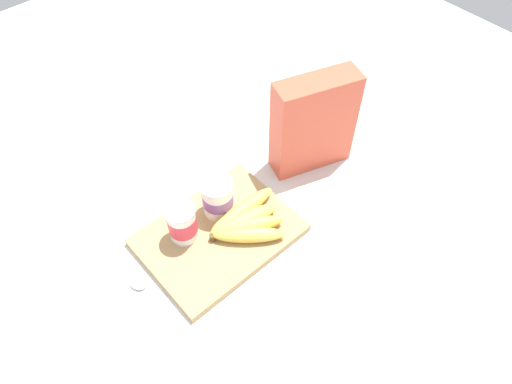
{
  "coord_description": "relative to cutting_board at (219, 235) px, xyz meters",
  "views": [
    {
      "loc": [
        -0.32,
        -0.48,
        0.89
      ],
      "look_at": [
        0.11,
        0.0,
        0.07
      ],
      "focal_mm": 33.41,
      "sensor_mm": 36.0,
      "label": 1
    }
  ],
  "objects": [
    {
      "name": "cutting_board",
      "position": [
        0.0,
        0.0,
        0.0
      ],
      "size": [
        0.33,
        0.24,
        0.02
      ],
      "primitive_type": "cube",
      "color": "tan",
      "rests_on": "ground_plane"
    },
    {
      "name": "banana_bunch",
      "position": [
        0.05,
        -0.03,
        0.03
      ],
      "size": [
        0.19,
        0.14,
        0.04
      ],
      "color": "#ECCD4F",
      "rests_on": "cutting_board"
    },
    {
      "name": "yogurt_cup_front",
      "position": [
        -0.06,
        0.04,
        0.06
      ],
      "size": [
        0.07,
        0.07,
        0.09
      ],
      "color": "white",
      "rests_on": "cutting_board"
    },
    {
      "name": "yogurt_cup_back",
      "position": [
        0.04,
        0.05,
        0.06
      ],
      "size": [
        0.07,
        0.07,
        0.09
      ],
      "color": "white",
      "rests_on": "cutting_board"
    },
    {
      "name": "spoon",
      "position": [
        -0.21,
        0.04,
        -0.0
      ],
      "size": [
        0.06,
        0.13,
        0.01
      ],
      "color": "silver",
      "rests_on": "ground_plane"
    },
    {
      "name": "cereal_box",
      "position": [
        0.31,
        0.03,
        0.12
      ],
      "size": [
        0.21,
        0.13,
        0.25
      ],
      "primitive_type": "cube",
      "rotation": [
        0.0,
        0.0,
        -0.33
      ],
      "color": "#D85138",
      "rests_on": "ground_plane"
    },
    {
      "name": "ground_plane",
      "position": [
        0.0,
        0.0,
        -0.01
      ],
      "size": [
        2.4,
        2.4,
        0.0
      ],
      "primitive_type": "plane",
      "color": "silver"
    }
  ]
}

